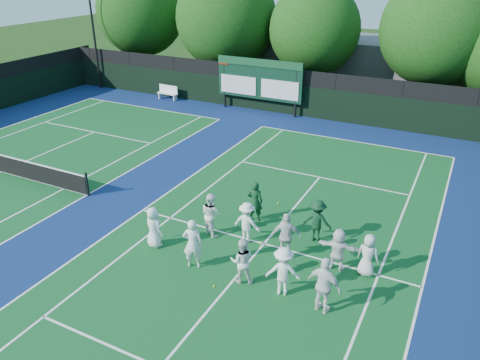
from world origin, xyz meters
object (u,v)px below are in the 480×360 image
at_px(tennis_net, 0,162).
at_px(coach_left, 255,201).
at_px(scoreboard, 259,80).
at_px(bench, 168,92).

bearing_deg(tennis_net, coach_left, 6.20).
height_order(scoreboard, coach_left, scoreboard).
relative_size(scoreboard, bench, 3.63).
height_order(scoreboard, bench, scoreboard).
xyz_separation_m(scoreboard, tennis_net, (-6.99, -14.59, -1.70)).
xyz_separation_m(tennis_net, coach_left, (12.95, 1.41, 0.34)).
distance_m(scoreboard, coach_left, 14.53).
bearing_deg(bench, tennis_net, -89.10).
distance_m(scoreboard, bench, 7.40).
height_order(bench, coach_left, coach_left).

